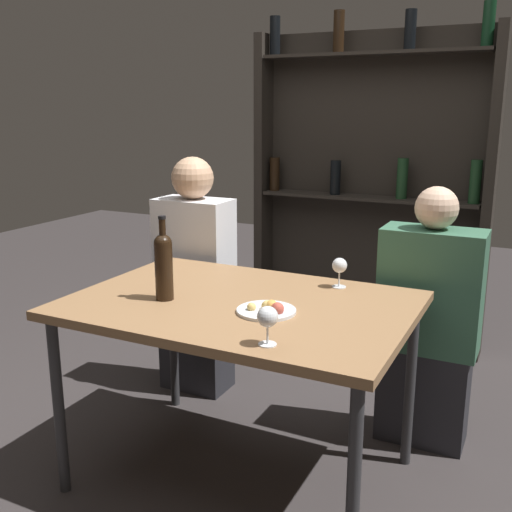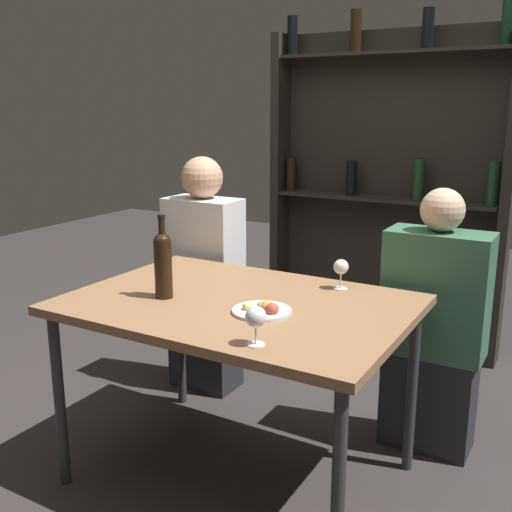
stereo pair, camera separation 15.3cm
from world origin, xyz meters
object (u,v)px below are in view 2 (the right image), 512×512
Objects in this scene: food_plate_0 at (263,309)px; seated_person_left at (204,281)px; seated_person_right at (433,331)px; wine_bottle at (163,262)px; wine_glass_0 at (341,268)px; wine_glass_1 at (256,318)px.

seated_person_left is at bearing 136.78° from food_plate_0.
seated_person_right is at bearing 57.27° from food_plate_0.
wine_bottle is 1.51× the size of food_plate_0.
food_plate_0 is at bearing 4.44° from wine_bottle.
seated_person_right reaches higher than wine_glass_0.
seated_person_left is at bearing 180.00° from seated_person_right.
wine_glass_0 is 0.10× the size of seated_person_left.
food_plate_0 is at bearing -43.22° from seated_person_left.
wine_bottle is 0.73m from wine_glass_0.
food_plate_0 is 0.17× the size of seated_person_left.
wine_bottle is 0.88m from seated_person_left.
wine_glass_1 is 1.36m from seated_person_left.
wine_glass_0 reaches higher than food_plate_0.
wine_glass_0 is at bearing 72.58° from food_plate_0.
seated_person_left reaches higher than wine_bottle.
food_plate_0 is (-0.13, -0.42, -0.08)m from wine_glass_0.
seated_person_right is at bearing 40.05° from wine_bottle.
wine_glass_0 is (0.57, 0.46, -0.06)m from wine_bottle.
food_plate_0 is 0.89m from seated_person_right.
wine_bottle is at bearing 156.52° from wine_glass_1.
wine_bottle is at bearing -175.56° from food_plate_0.
seated_person_right is at bearing 0.00° from seated_person_left.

